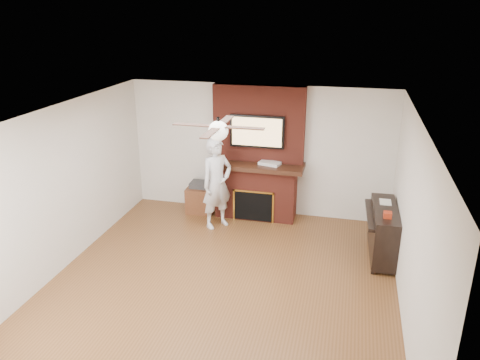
% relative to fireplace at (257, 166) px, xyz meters
% --- Properties ---
extents(room_shell, '(5.36, 5.86, 2.86)m').
position_rel_fireplace_xyz_m(room_shell, '(0.00, -2.55, 0.25)').
color(room_shell, brown).
rests_on(room_shell, ground).
extents(fireplace, '(1.78, 0.64, 2.50)m').
position_rel_fireplace_xyz_m(fireplace, '(0.00, 0.00, 0.00)').
color(fireplace, maroon).
rests_on(fireplace, ground).
extents(tv, '(1.00, 0.08, 0.60)m').
position_rel_fireplace_xyz_m(tv, '(0.00, -0.05, 0.68)').
color(tv, black).
rests_on(tv, fireplace).
extents(ceiling_fan, '(1.21, 1.21, 0.31)m').
position_rel_fireplace_xyz_m(ceiling_fan, '(-0.00, -2.55, 1.34)').
color(ceiling_fan, black).
rests_on(ceiling_fan, room_shell).
extents(person, '(0.71, 0.73, 1.67)m').
position_rel_fireplace_xyz_m(person, '(-0.60, -0.65, -0.16)').
color(person, silver).
rests_on(person, ground).
extents(side_table, '(0.54, 0.54, 0.60)m').
position_rel_fireplace_xyz_m(side_table, '(-1.10, -0.07, -0.72)').
color(side_table, '#572D18').
rests_on(side_table, ground).
extents(piano, '(0.52, 1.30, 0.93)m').
position_rel_fireplace_xyz_m(piano, '(2.29, -1.10, -0.54)').
color(piano, black).
rests_on(piano, ground).
extents(cable_box, '(0.43, 0.31, 0.05)m').
position_rel_fireplace_xyz_m(cable_box, '(0.26, -0.10, 0.11)').
color(cable_box, silver).
rests_on(cable_box, fireplace).
extents(candle_orange, '(0.07, 0.07, 0.12)m').
position_rel_fireplace_xyz_m(candle_orange, '(-0.20, -0.18, -0.94)').
color(candle_orange, gold).
rests_on(candle_orange, ground).
extents(candle_green, '(0.08, 0.08, 0.10)m').
position_rel_fireplace_xyz_m(candle_green, '(-0.06, -0.25, -0.95)').
color(candle_green, '#4C7930').
rests_on(candle_green, ground).
extents(candle_cream, '(0.07, 0.07, 0.12)m').
position_rel_fireplace_xyz_m(candle_cream, '(0.15, -0.18, -0.93)').
color(candle_cream, beige).
rests_on(candle_cream, ground).
extents(candle_blue, '(0.06, 0.06, 0.07)m').
position_rel_fireplace_xyz_m(candle_blue, '(0.11, -0.23, -0.96)').
color(candle_blue, '#313C95').
rests_on(candle_blue, ground).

